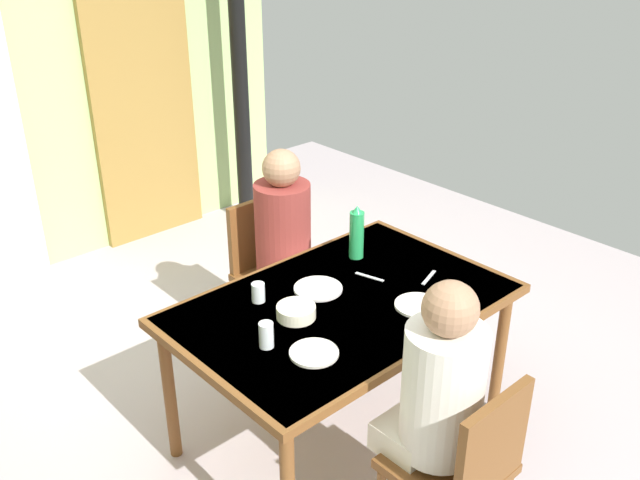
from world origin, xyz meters
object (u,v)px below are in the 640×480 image
at_px(chair_far_diner, 270,266).
at_px(person_near_diner, 440,387).
at_px(person_far_diner, 285,229).
at_px(water_bottle_green_near, 357,233).
at_px(serving_bowl_center, 296,312).
at_px(chair_near_diner, 463,466).
at_px(dining_table, 342,314).

height_order(chair_far_diner, person_near_diner, person_near_diner).
height_order(person_far_diner, water_bottle_green_near, person_far_diner).
height_order(chair_far_diner, water_bottle_green_near, water_bottle_green_near).
bearing_deg(person_far_diner, serving_bowl_center, 53.61).
bearing_deg(serving_bowl_center, person_near_diner, -86.40).
relative_size(person_far_diner, serving_bowl_center, 4.53).
xyz_separation_m(chair_near_diner, person_far_diner, (0.44, 1.54, 0.28)).
bearing_deg(person_far_diner, water_bottle_green_near, 102.48).
relative_size(dining_table, person_near_diner, 1.95).
distance_m(person_near_diner, water_bottle_green_near, 1.11).
height_order(dining_table, water_bottle_green_near, water_bottle_green_near).
distance_m(dining_table, person_near_diner, 0.73).
distance_m(chair_far_diner, water_bottle_green_near, 0.70).
xyz_separation_m(dining_table, water_bottle_green_near, (0.35, 0.26, 0.20)).
relative_size(person_far_diner, water_bottle_green_near, 2.77).
bearing_deg(serving_bowl_center, dining_table, -9.54).
xyz_separation_m(dining_table, serving_bowl_center, (-0.24, 0.04, 0.09)).
distance_m(water_bottle_green_near, serving_bowl_center, 0.63).
bearing_deg(person_near_diner, dining_table, 74.67).
bearing_deg(serving_bowl_center, water_bottle_green_near, 20.68).
xyz_separation_m(person_near_diner, person_far_diner, (0.44, 1.40, 0.00)).
bearing_deg(person_far_diner, dining_table, 70.50).
bearing_deg(chair_near_diner, water_bottle_green_near, 63.90).
xyz_separation_m(chair_far_diner, person_near_diner, (-0.44, -1.54, 0.28)).
bearing_deg(chair_far_diner, person_near_diner, 74.02).
relative_size(person_near_diner, serving_bowl_center, 4.53).
bearing_deg(chair_near_diner, chair_far_diner, 75.26).
relative_size(dining_table, person_far_diner, 1.95).
distance_m(person_near_diner, person_far_diner, 1.47).
bearing_deg(dining_table, chair_far_diner, 73.48).
bearing_deg(person_far_diner, person_near_diner, 72.56).
bearing_deg(dining_table, water_bottle_green_near, 37.03).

